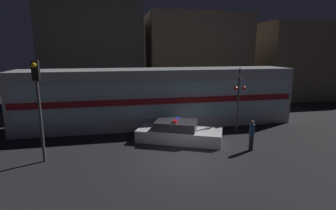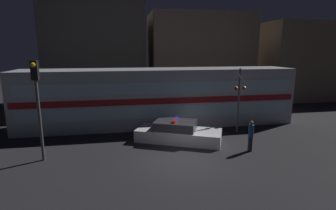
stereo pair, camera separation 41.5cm
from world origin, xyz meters
name	(u,v)px [view 2 (the right image)]	position (x,y,z in m)	size (l,w,h in m)	color
ground_plane	(181,160)	(0.00, 0.00, 0.00)	(120.00, 120.00, 0.00)	black
train	(159,97)	(-0.10, 6.52, 2.01)	(19.09, 3.08, 4.01)	#B7BABF
police_car	(178,133)	(0.45, 2.78, 0.50)	(5.25, 3.71, 1.34)	silver
pedestrian	(251,136)	(3.90, 0.55, 0.86)	(0.28, 0.28, 1.66)	#2D2833
crossing_signal_near	(239,96)	(4.65, 3.73, 2.40)	(0.78, 0.31, 4.16)	#4C4C51
traffic_light_corner	(37,94)	(-6.61, 1.23, 3.30)	(0.30, 0.46, 4.83)	#4C4C51
building_left	(97,53)	(-5.00, 15.86, 5.03)	(9.11, 6.92, 10.06)	#47423D
building_center	(199,59)	(5.19, 14.65, 4.40)	(9.93, 5.92, 8.79)	brown
building_right	(313,61)	(18.06, 14.06, 4.08)	(11.46, 5.17, 8.17)	brown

